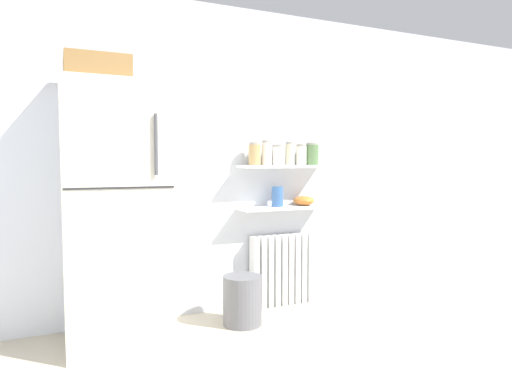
{
  "coord_description": "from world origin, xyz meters",
  "views": [
    {
      "loc": [
        -1.56,
        -1.61,
        1.28
      ],
      "look_at": [
        -0.13,
        1.6,
        1.05
      ],
      "focal_mm": 31.36,
      "sensor_mm": 36.0,
      "label": 1
    }
  ],
  "objects_px": {
    "storage_jar_4": "(301,155)",
    "shelf_bowl": "(304,201)",
    "storage_jar_5": "(312,154)",
    "storage_jar_1": "(267,153)",
    "trash_bin": "(242,300)",
    "storage_jar_0": "(255,154)",
    "storage_jar_2": "(278,155)",
    "storage_jar_3": "(290,154)",
    "radiator": "(282,270)",
    "vase": "(277,197)",
    "refrigerator": "(115,209)"
  },
  "relations": [
    {
      "from": "storage_jar_1",
      "to": "storage_jar_4",
      "type": "height_order",
      "value": "storage_jar_1"
    },
    {
      "from": "radiator",
      "to": "vase",
      "type": "distance_m",
      "value": 0.67
    },
    {
      "from": "refrigerator",
      "to": "storage_jar_0",
      "type": "distance_m",
      "value": 1.27
    },
    {
      "from": "storage_jar_2",
      "to": "storage_jar_1",
      "type": "bearing_deg",
      "value": -180.0
    },
    {
      "from": "trash_bin",
      "to": "storage_jar_3",
      "type": "bearing_deg",
      "value": 26.45
    },
    {
      "from": "storage_jar_5",
      "to": "shelf_bowl",
      "type": "xyz_separation_m",
      "value": [
        -0.08,
        0.0,
        -0.42
      ]
    },
    {
      "from": "vase",
      "to": "trash_bin",
      "type": "distance_m",
      "value": 0.95
    },
    {
      "from": "refrigerator",
      "to": "storage_jar_0",
      "type": "bearing_deg",
      "value": 10.43
    },
    {
      "from": "storage_jar_2",
      "to": "storage_jar_4",
      "type": "height_order",
      "value": "storage_jar_4"
    },
    {
      "from": "storage_jar_1",
      "to": "storage_jar_0",
      "type": "bearing_deg",
      "value": 180.0
    },
    {
      "from": "storage_jar_0",
      "to": "trash_bin",
      "type": "bearing_deg",
      "value": -129.16
    },
    {
      "from": "storage_jar_0",
      "to": "storage_jar_5",
      "type": "xyz_separation_m",
      "value": [
        0.57,
        -0.0,
        0.0
      ]
    },
    {
      "from": "radiator",
      "to": "storage_jar_3",
      "type": "height_order",
      "value": "storage_jar_3"
    },
    {
      "from": "refrigerator",
      "to": "radiator",
      "type": "distance_m",
      "value": 1.62
    },
    {
      "from": "storage_jar_0",
      "to": "storage_jar_3",
      "type": "bearing_deg",
      "value": -0.0
    },
    {
      "from": "storage_jar_2",
      "to": "storage_jar_3",
      "type": "relative_size",
      "value": 0.87
    },
    {
      "from": "storage_jar_0",
      "to": "storage_jar_3",
      "type": "relative_size",
      "value": 0.95
    },
    {
      "from": "radiator",
      "to": "storage_jar_2",
      "type": "bearing_deg",
      "value": -152.32
    },
    {
      "from": "storage_jar_1",
      "to": "shelf_bowl",
      "type": "distance_m",
      "value": 0.57
    },
    {
      "from": "vase",
      "to": "trash_bin",
      "type": "height_order",
      "value": "vase"
    },
    {
      "from": "storage_jar_4",
      "to": "shelf_bowl",
      "type": "distance_m",
      "value": 0.41
    },
    {
      "from": "radiator",
      "to": "trash_bin",
      "type": "bearing_deg",
      "value": -148.62
    },
    {
      "from": "radiator",
      "to": "trash_bin",
      "type": "height_order",
      "value": "radiator"
    },
    {
      "from": "storage_jar_4",
      "to": "shelf_bowl",
      "type": "bearing_deg",
      "value": 0.0
    },
    {
      "from": "vase",
      "to": "trash_bin",
      "type": "relative_size",
      "value": 0.46
    },
    {
      "from": "storage_jar_3",
      "to": "storage_jar_5",
      "type": "height_order",
      "value": "storage_jar_3"
    },
    {
      "from": "storage_jar_0",
      "to": "storage_jar_1",
      "type": "xyz_separation_m",
      "value": [
        0.11,
        -0.0,
        0.01
      ]
    },
    {
      "from": "refrigerator",
      "to": "storage_jar_4",
      "type": "xyz_separation_m",
      "value": [
        1.64,
        0.22,
        0.4
      ]
    },
    {
      "from": "storage_jar_1",
      "to": "storage_jar_3",
      "type": "relative_size",
      "value": 1.04
    },
    {
      "from": "radiator",
      "to": "storage_jar_5",
      "type": "bearing_deg",
      "value": -5.99
    },
    {
      "from": "storage_jar_1",
      "to": "shelf_bowl",
      "type": "bearing_deg",
      "value": 0.0
    },
    {
      "from": "storage_jar_4",
      "to": "storage_jar_5",
      "type": "xyz_separation_m",
      "value": [
        0.11,
        0.0,
        0.01
      ]
    },
    {
      "from": "vase",
      "to": "storage_jar_4",
      "type": "bearing_deg",
      "value": 0.0
    },
    {
      "from": "storage_jar_0",
      "to": "shelf_bowl",
      "type": "xyz_separation_m",
      "value": [
        0.49,
        -0.0,
        -0.42
      ]
    },
    {
      "from": "storage_jar_0",
      "to": "storage_jar_4",
      "type": "relative_size",
      "value": 1.04
    },
    {
      "from": "storage_jar_0",
      "to": "storage_jar_1",
      "type": "distance_m",
      "value": 0.11
    },
    {
      "from": "storage_jar_5",
      "to": "vase",
      "type": "xyz_separation_m",
      "value": [
        -0.35,
        0.0,
        -0.38
      ]
    },
    {
      "from": "vase",
      "to": "shelf_bowl",
      "type": "distance_m",
      "value": 0.27
    },
    {
      "from": "vase",
      "to": "shelf_bowl",
      "type": "height_order",
      "value": "vase"
    },
    {
      "from": "storage_jar_0",
      "to": "vase",
      "type": "height_order",
      "value": "storage_jar_0"
    },
    {
      "from": "storage_jar_1",
      "to": "storage_jar_3",
      "type": "distance_m",
      "value": 0.23
    },
    {
      "from": "storage_jar_1",
      "to": "trash_bin",
      "type": "xyz_separation_m",
      "value": [
        -0.35,
        -0.29,
        -1.17
      ]
    },
    {
      "from": "storage_jar_3",
      "to": "storage_jar_5",
      "type": "relative_size",
      "value": 1.01
    },
    {
      "from": "refrigerator",
      "to": "vase",
      "type": "xyz_separation_m",
      "value": [
        1.4,
        0.22,
        0.03
      ]
    },
    {
      "from": "trash_bin",
      "to": "vase",
      "type": "bearing_deg",
      "value": 32.37
    },
    {
      "from": "radiator",
      "to": "trash_bin",
      "type": "xyz_separation_m",
      "value": [
        -0.52,
        -0.32,
        -0.12
      ]
    },
    {
      "from": "trash_bin",
      "to": "refrigerator",
      "type": "bearing_deg",
      "value": 175.77
    },
    {
      "from": "shelf_bowl",
      "to": "refrigerator",
      "type": "bearing_deg",
      "value": -172.58
    },
    {
      "from": "storage_jar_2",
      "to": "storage_jar_5",
      "type": "height_order",
      "value": "storage_jar_5"
    },
    {
      "from": "storage_jar_0",
      "to": "storage_jar_2",
      "type": "distance_m",
      "value": 0.23
    }
  ]
}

